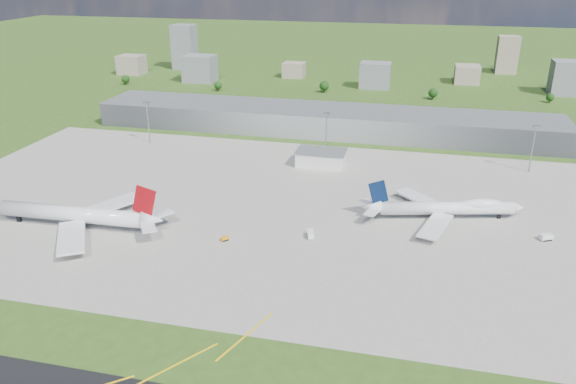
% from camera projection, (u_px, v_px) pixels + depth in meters
% --- Properties ---
extents(ground, '(1400.00, 1400.00, 0.00)m').
position_uv_depth(ground, '(320.00, 138.00, 356.94)').
color(ground, '#324E18').
rests_on(ground, ground).
extents(apron, '(360.00, 190.00, 0.08)m').
position_uv_depth(apron, '(297.00, 209.00, 255.99)').
color(apron, gray).
rests_on(apron, ground).
extents(terminal, '(300.00, 42.00, 15.00)m').
position_uv_depth(terminal, '(324.00, 120.00, 367.52)').
color(terminal, gray).
rests_on(terminal, ground).
extents(ops_building, '(26.00, 16.00, 8.00)m').
position_uv_depth(ops_building, '(321.00, 158.00, 308.35)').
color(ops_building, silver).
rests_on(ops_building, ground).
extents(mast_west, '(3.50, 2.00, 25.90)m').
position_uv_depth(mast_west, '(148.00, 115.00, 340.08)').
color(mast_west, gray).
rests_on(mast_west, ground).
extents(mast_center, '(3.50, 2.00, 25.90)m').
position_uv_depth(mast_center, '(326.00, 127.00, 316.56)').
color(mast_center, gray).
rests_on(mast_center, ground).
extents(mast_east, '(3.50, 2.00, 25.90)m').
position_uv_depth(mast_east, '(534.00, 140.00, 293.04)').
color(mast_east, gray).
rests_on(mast_east, ground).
extents(airliner_red_twin, '(79.45, 61.99, 21.82)m').
position_uv_depth(airliner_red_twin, '(78.00, 215.00, 235.69)').
color(airliner_red_twin, white).
rests_on(airliner_red_twin, ground).
extents(airliner_blue_quad, '(69.35, 53.48, 18.34)m').
position_uv_depth(airliner_blue_quad, '(447.00, 208.00, 244.16)').
color(airliner_blue_quad, white).
rests_on(airliner_blue_quad, ground).
extents(tug_yellow, '(3.45, 3.59, 1.62)m').
position_uv_depth(tug_yellow, '(225.00, 239.00, 226.52)').
color(tug_yellow, orange).
rests_on(tug_yellow, ground).
extents(van_white_near, '(3.92, 5.96, 2.77)m').
position_uv_depth(van_white_near, '(310.00, 234.00, 229.01)').
color(van_white_near, white).
rests_on(van_white_near, ground).
extents(van_white_far, '(5.64, 4.48, 2.63)m').
position_uv_depth(van_white_far, '(546.00, 237.00, 226.62)').
color(van_white_far, white).
rests_on(van_white_far, ground).
extents(bldg_far_w, '(24.00, 20.00, 18.00)m').
position_uv_depth(bldg_far_w, '(132.00, 65.00, 553.20)').
color(bldg_far_w, gray).
rests_on(bldg_far_w, ground).
extents(bldg_w, '(28.00, 22.00, 24.00)m').
position_uv_depth(bldg_w, '(200.00, 68.00, 516.98)').
color(bldg_w, slate).
rests_on(bldg_w, ground).
extents(bldg_cw, '(20.00, 18.00, 14.00)m').
position_uv_depth(bldg_cw, '(294.00, 70.00, 537.72)').
color(bldg_cw, gray).
rests_on(bldg_cw, ground).
extents(bldg_c, '(26.00, 20.00, 22.00)m').
position_uv_depth(bldg_c, '(375.00, 75.00, 492.13)').
color(bldg_c, slate).
rests_on(bldg_c, ground).
extents(bldg_ce, '(22.00, 24.00, 16.00)m').
position_uv_depth(bldg_ce, '(467.00, 74.00, 512.10)').
color(bldg_ce, gray).
rests_on(bldg_ce, ground).
extents(bldg_e, '(30.00, 22.00, 28.00)m').
position_uv_depth(bldg_e, '(570.00, 78.00, 465.74)').
color(bldg_e, slate).
rests_on(bldg_e, ground).
extents(bldg_tall_w, '(22.00, 20.00, 44.00)m').
position_uv_depth(bldg_tall_w, '(185.00, 47.00, 575.58)').
color(bldg_tall_w, slate).
rests_on(bldg_tall_w, ground).
extents(bldg_tall_e, '(20.00, 18.00, 36.00)m').
position_uv_depth(bldg_tall_e, '(507.00, 55.00, 553.59)').
color(bldg_tall_e, gray).
rests_on(bldg_tall_e, ground).
extents(tree_far_w, '(7.20, 7.20, 8.80)m').
position_uv_depth(tree_far_w, '(126.00, 79.00, 505.49)').
color(tree_far_w, '#382314').
rests_on(tree_far_w, ground).
extents(tree_w, '(6.75, 6.75, 8.25)m').
position_uv_depth(tree_w, '(218.00, 85.00, 481.87)').
color(tree_w, '#382314').
rests_on(tree_w, ground).
extents(tree_c, '(8.10, 8.10, 9.90)m').
position_uv_depth(tree_c, '(324.00, 86.00, 475.72)').
color(tree_c, '#382314').
rests_on(tree_c, ground).
extents(tree_e, '(7.65, 7.65, 9.35)m').
position_uv_depth(tree_e, '(433.00, 93.00, 452.11)').
color(tree_e, '#382314').
rests_on(tree_e, ground).
extents(tree_far_e, '(6.30, 6.30, 7.70)m').
position_uv_depth(tree_far_e, '(550.00, 97.00, 442.22)').
color(tree_far_e, '#382314').
rests_on(tree_far_e, ground).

